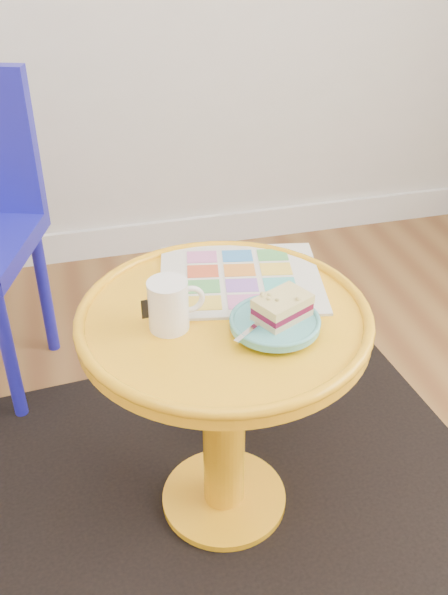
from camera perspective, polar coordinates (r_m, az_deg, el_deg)
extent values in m
cube|color=black|center=(1.66, 0.00, -17.06)|extent=(1.38, 1.20, 0.01)
cylinder|color=#FFAC15|center=(1.65, 0.00, -16.87)|extent=(0.29, 0.29, 0.03)
cylinder|color=#FFAC15|center=(1.46, 0.00, -10.37)|extent=(0.09, 0.09, 0.49)
cylinder|color=#FFAC15|center=(1.30, 0.00, -2.02)|extent=(0.58, 0.58, 0.03)
cylinder|color=#1D1BB5|center=(1.83, -17.96, -4.92)|extent=(0.04, 0.04, 0.40)
cylinder|color=#1D1BB5|center=(2.06, -15.15, 0.30)|extent=(0.04, 0.04, 0.40)
cube|color=silver|center=(1.39, 1.44, 1.60)|extent=(0.39, 0.35, 0.01)
cylinder|color=white|center=(1.23, -4.82, -0.67)|extent=(0.08, 0.08, 0.10)
torus|color=white|center=(1.24, -2.94, -0.15)|extent=(0.06, 0.01, 0.06)
cylinder|color=#D1B78C|center=(1.21, -4.92, 1.08)|extent=(0.07, 0.07, 0.01)
cylinder|color=#55B0B3|center=(1.24, 4.38, -2.52)|extent=(0.07, 0.07, 0.01)
cylinder|color=#55B0B3|center=(1.24, 4.40, -2.17)|extent=(0.17, 0.17, 0.01)
cube|color=#D3BC8C|center=(1.24, 5.01, -1.44)|extent=(0.12, 0.10, 0.01)
cube|color=maroon|center=(1.23, 5.04, -0.93)|extent=(0.12, 0.10, 0.01)
cube|color=#EADB8C|center=(1.22, 5.08, -0.33)|extent=(0.12, 0.10, 0.02)
cube|color=silver|center=(1.21, 2.62, -2.56)|extent=(0.10, 0.08, 0.00)
cube|color=silver|center=(1.26, 4.44, -1.08)|extent=(0.04, 0.04, 0.00)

